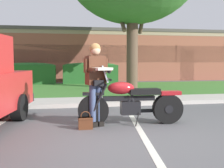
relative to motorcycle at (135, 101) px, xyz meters
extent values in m
plane|color=#565659|center=(-0.19, -0.76, -0.49)|extent=(140.00, 140.00, 0.00)
cube|color=#B7B2A8|center=(-0.19, 2.38, -0.43)|extent=(60.00, 0.20, 0.12)
cube|color=#B7B2A8|center=(-0.19, 3.23, -0.45)|extent=(60.00, 1.50, 0.08)
cube|color=#3D752D|center=(-0.19, 7.12, -0.46)|extent=(60.00, 6.29, 0.06)
cube|color=silver|center=(-0.04, -0.56, -0.49)|extent=(0.69, 4.38, 0.01)
cylinder|color=black|center=(-0.88, 0.03, -0.17)|extent=(0.64, 0.13, 0.64)
cylinder|color=black|center=(-0.88, 0.03, -0.17)|extent=(0.18, 0.13, 0.18)
cylinder|color=black|center=(0.72, -0.03, -0.17)|extent=(0.65, 0.21, 0.64)
cylinder|color=black|center=(0.72, -0.03, -0.17)|extent=(0.19, 0.21, 0.18)
cube|color=black|center=(-0.88, 0.03, 0.18)|extent=(0.45, 0.16, 0.06)
cube|color=maroon|center=(0.77, -0.04, 0.17)|extent=(0.45, 0.22, 0.08)
cylinder|color=black|center=(-0.75, -0.05, 0.11)|extent=(0.31, 0.06, 0.58)
cylinder|color=black|center=(-0.74, 0.11, 0.11)|extent=(0.31, 0.06, 0.58)
sphere|color=black|center=(-0.71, 0.03, 0.37)|extent=(0.17, 0.17, 0.17)
cylinder|color=black|center=(-0.57, 0.02, 0.49)|extent=(0.06, 0.72, 0.03)
cylinder|color=black|center=(-0.58, -0.34, 0.49)|extent=(0.05, 0.10, 0.04)
cylinder|color=black|center=(-0.55, 0.38, 0.49)|extent=(0.05, 0.10, 0.04)
sphere|color=black|center=(-0.60, -0.28, 0.65)|extent=(0.08, 0.08, 0.08)
sphere|color=black|center=(-0.58, 0.32, 0.65)|extent=(0.08, 0.08, 0.08)
cube|color=#B2BCC6|center=(-0.65, 0.02, 0.59)|extent=(0.15, 0.37, 0.35)
cube|color=black|center=(-0.13, 0.00, 0.07)|extent=(1.10, 0.15, 0.10)
ellipsoid|color=maroon|center=(-0.30, 0.01, 0.29)|extent=(0.57, 0.34, 0.26)
cube|color=black|center=(0.20, -0.01, 0.21)|extent=(0.65, 0.31, 0.12)
cube|color=black|center=(-0.10, 0.00, -0.13)|extent=(0.41, 0.26, 0.28)
cylinder|color=black|center=(-0.13, 0.00, 0.03)|extent=(0.18, 0.13, 0.21)
cylinder|color=black|center=(-0.07, 0.00, 0.03)|extent=(0.18, 0.13, 0.21)
cylinder|color=black|center=(0.28, 0.12, -0.23)|extent=(0.60, 0.10, 0.08)
cylinder|color=black|center=(0.48, 0.12, -0.23)|extent=(0.60, 0.10, 0.08)
cylinder|color=black|center=(0.01, -0.16, -0.34)|extent=(0.13, 0.12, 0.30)
cube|color=black|center=(-0.76, 0.03, -0.44)|extent=(0.18, 0.26, 0.10)
cube|color=black|center=(-0.89, -0.02, -0.44)|extent=(0.18, 0.26, 0.10)
cylinder|color=#3D4C70|center=(-0.76, 0.04, -0.06)|extent=(0.14, 0.14, 0.86)
cylinder|color=#3D4C70|center=(-0.90, 0.00, -0.06)|extent=(0.14, 0.14, 0.86)
cube|color=#4C2819|center=(-0.83, 0.02, 0.66)|extent=(0.43, 0.33, 0.58)
cube|color=#4C2819|center=(-0.83, 0.02, 0.93)|extent=(0.35, 0.28, 0.06)
sphere|color=tan|center=(-0.83, 0.02, 1.07)|extent=(0.21, 0.21, 0.21)
sphere|color=olive|center=(-0.84, 0.04, 1.10)|extent=(0.23, 0.23, 0.23)
cube|color=black|center=(-0.79, -0.10, 0.41)|extent=(0.24, 0.16, 0.12)
cylinder|color=#4C2819|center=(-0.63, -0.08, 0.68)|extent=(0.19, 0.35, 0.09)
cylinder|color=#4C2819|center=(-0.93, -0.18, 0.68)|extent=(0.19, 0.35, 0.09)
cylinder|color=#4C2819|center=(-0.62, 0.07, 0.76)|extent=(0.10, 0.10, 0.28)
cylinder|color=#4C2819|center=(-1.03, -0.07, 0.76)|extent=(0.10, 0.10, 0.28)
cube|color=beige|center=(-0.74, -0.26, 0.70)|extent=(0.40, 0.40, 0.05)
cube|color=#562D19|center=(-1.06, -0.23, -0.37)|extent=(0.28, 0.12, 0.24)
cube|color=#562D19|center=(-1.06, -0.24, -0.27)|extent=(0.28, 0.13, 0.04)
torus|color=#562D19|center=(-1.06, -0.23, -0.23)|extent=(0.20, 0.02, 0.20)
cylinder|color=black|center=(-2.47, 0.83, -0.19)|extent=(0.34, 0.63, 0.60)
cylinder|color=brown|center=(1.68, 6.81, 1.18)|extent=(0.52, 0.52, 3.33)
cylinder|color=brown|center=(2.19, 6.81, 2.91)|extent=(0.18, 1.16, 1.58)
cylinder|color=brown|center=(1.20, 6.81, 2.61)|extent=(0.18, 1.09, 1.01)
cube|color=#235623|center=(-3.41, 10.19, 0.06)|extent=(3.06, 0.90, 1.10)
ellipsoid|color=#235623|center=(-3.41, 10.19, 0.61)|extent=(2.91, 0.84, 0.28)
cube|color=#235623|center=(0.07, 10.19, 0.06)|extent=(3.12, 0.90, 1.10)
ellipsoid|color=#235623|center=(0.07, 10.19, 0.61)|extent=(2.96, 0.84, 0.28)
cube|color=#93513D|center=(1.37, 16.74, 1.13)|extent=(27.14, 9.92, 3.24)
cube|color=#998466|center=(1.37, 11.82, 2.63)|extent=(27.14, 0.10, 0.24)
cube|color=#4C4742|center=(1.37, 16.74, 2.85)|extent=(27.41, 10.02, 0.20)
cube|color=#1E282D|center=(1.37, 11.81, 1.29)|extent=(23.07, 0.06, 1.10)
cube|color=#93513D|center=(-3.25, 11.80, 1.29)|extent=(0.08, 0.04, 1.20)
cube|color=#93513D|center=(1.37, 11.80, 1.29)|extent=(0.08, 0.04, 1.20)
cube|color=#93513D|center=(5.98, 11.80, 1.29)|extent=(0.08, 0.04, 1.20)
cube|color=#473323|center=(6.79, 11.82, 0.56)|extent=(1.00, 0.08, 2.10)
camera|label=1|loc=(-1.49, -5.55, 0.86)|focal=43.99mm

